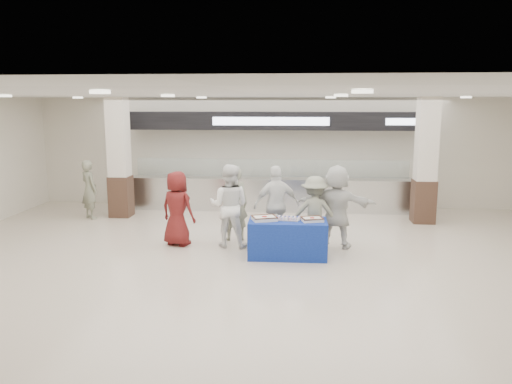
# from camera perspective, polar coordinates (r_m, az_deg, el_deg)

# --- Properties ---
(ground) EXTENTS (14.00, 14.00, 0.00)m
(ground) POSITION_cam_1_polar(r_m,az_deg,el_deg) (9.26, -0.31, -9.05)
(ground) COLOR beige
(ground) RESTS_ON ground
(serving_line) EXTENTS (8.70, 0.85, 2.80)m
(serving_line) POSITION_cam_1_polar(r_m,az_deg,el_deg) (14.25, 1.73, 2.54)
(serving_line) COLOR silver
(serving_line) RESTS_ON ground
(column_left) EXTENTS (0.55, 0.55, 3.20)m
(column_left) POSITION_cam_1_polar(r_m,az_deg,el_deg) (13.86, -15.35, 3.51)
(column_left) COLOR #372219
(column_left) RESTS_ON ground
(column_right) EXTENTS (0.55, 0.55, 3.20)m
(column_right) POSITION_cam_1_polar(r_m,az_deg,el_deg) (13.38, 18.81, 3.10)
(column_right) COLOR #372219
(column_right) RESTS_ON ground
(display_table) EXTENTS (1.56, 0.81, 0.75)m
(display_table) POSITION_cam_1_polar(r_m,az_deg,el_deg) (10.02, 3.63, -5.33)
(display_table) COLOR navy
(display_table) RESTS_ON ground
(sheet_cake_left) EXTENTS (0.55, 0.49, 0.10)m
(sheet_cake_left) POSITION_cam_1_polar(r_m,az_deg,el_deg) (9.89, 0.96, -2.98)
(sheet_cake_left) COLOR white
(sheet_cake_left) RESTS_ON display_table
(sheet_cake_right) EXTENTS (0.47, 0.41, 0.09)m
(sheet_cake_right) POSITION_cam_1_polar(r_m,az_deg,el_deg) (9.89, 6.43, -3.08)
(sheet_cake_right) COLOR white
(sheet_cake_right) RESTS_ON display_table
(cupcake_tray) EXTENTS (0.43, 0.35, 0.07)m
(cupcake_tray) POSITION_cam_1_polar(r_m,az_deg,el_deg) (9.95, 3.76, -3.02)
(cupcake_tray) COLOR #A1A1A6
(cupcake_tray) RESTS_ON display_table
(civilian_maroon) EXTENTS (0.92, 0.77, 1.62)m
(civilian_maroon) POSITION_cam_1_polar(r_m,az_deg,el_deg) (10.85, -8.99, -1.87)
(civilian_maroon) COLOR maroon
(civilian_maroon) RESTS_ON ground
(soldier_a) EXTENTS (0.69, 0.53, 1.66)m
(soldier_a) POSITION_cam_1_polar(r_m,az_deg,el_deg) (11.10, -2.48, -1.36)
(soldier_a) COLOR gray
(soldier_a) RESTS_ON ground
(chef_tall) EXTENTS (0.93, 0.76, 1.78)m
(chef_tall) POSITION_cam_1_polar(r_m,az_deg,el_deg) (10.62, -3.09, -1.58)
(chef_tall) COLOR white
(chef_tall) RESTS_ON ground
(chef_short) EXTENTS (1.09, 0.71, 1.72)m
(chef_short) POSITION_cam_1_polar(r_m,az_deg,el_deg) (10.84, 2.36, -1.48)
(chef_short) COLOR white
(chef_short) RESTS_ON ground
(soldier_b) EXTENTS (1.01, 0.60, 1.54)m
(soldier_b) POSITION_cam_1_polar(r_m,az_deg,el_deg) (10.55, 6.70, -2.37)
(soldier_b) COLOR gray
(soldier_b) RESTS_ON ground
(civilian_white) EXTENTS (1.70, 0.69, 1.78)m
(civilian_white) POSITION_cam_1_polar(r_m,az_deg,el_deg) (10.66, 9.18, -1.64)
(civilian_white) COLOR white
(civilian_white) RESTS_ON ground
(soldier_bg) EXTENTS (0.68, 0.65, 1.56)m
(soldier_bg) POSITION_cam_1_polar(r_m,az_deg,el_deg) (13.95, -18.51, 0.28)
(soldier_bg) COLOR gray
(soldier_bg) RESTS_ON ground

